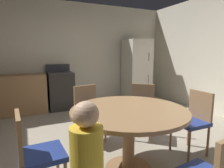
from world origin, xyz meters
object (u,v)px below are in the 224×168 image
Objects in this scene: chair_west at (34,151)px; chair_northeast at (142,107)px; chair_east at (194,118)px; chair_north at (89,109)px; oven_range at (61,90)px; refrigerator at (137,71)px; dining_table at (129,121)px.

chair_west is 1.89m from chair_northeast.
chair_east is 1.56m from chair_north.
oven_range reaches higher than chair_north.
chair_east is 1.00× the size of chair_west.
refrigerator is 2.02× the size of chair_east.
refrigerator is 2.02× the size of chair_west.
refrigerator reaches higher than dining_table.
chair_north is (-2.09, -1.93, -0.38)m from refrigerator.
dining_table is (-1.92, -2.94, -0.27)m from refrigerator.
chair_north is at bearing -137.24° from refrigerator.
refrigerator is 2.02× the size of chair_northeast.
chair_east is at bearing -1.71° from chair_west.
oven_range is at bearing -115.56° from chair_northeast.
oven_range is 1.26× the size of chair_north.
chair_northeast is at bearing -67.25° from oven_range.
chair_north is (-1.19, 1.01, 0.00)m from chair_east.
chair_east is at bearing 65.79° from chair_northeast.
oven_range reaches higher than chair_east.
chair_northeast is at bearing -65.79° from chair_east.
chair_north is 1.00× the size of chair_west.
oven_range reaches higher than chair_west.
chair_east and chair_northeast have the same top height.
chair_west is (-2.05, -0.06, 0.00)m from chair_east.
oven_range is 0.62× the size of refrigerator.
chair_east and chair_north have the same top height.
oven_range is 0.83× the size of dining_table.
chair_west is 1.00× the size of chair_northeast.
refrigerator is at bearing 123.67° from chair_north.
chair_west is at bearing -22.50° from chair_northeast.
refrigerator reaches higher than chair_north.
chair_north is at bearing -87.34° from oven_range.
dining_table is 1.03m from chair_northeast.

